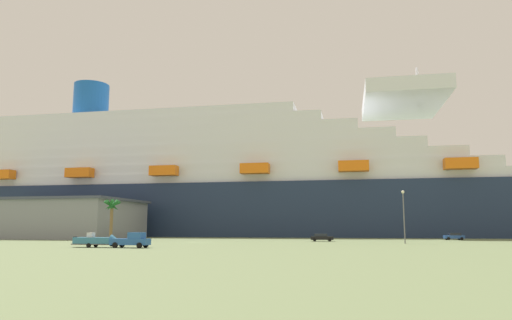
% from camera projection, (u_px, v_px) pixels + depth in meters
% --- Properties ---
extents(ground_plane, '(600.00, 600.00, 0.00)m').
position_uv_depth(ground_plane, '(225.00, 238.00, 119.15)').
color(ground_plane, '#66754C').
extents(cruise_ship, '(273.74, 54.75, 58.15)m').
position_uv_depth(cruise_ship, '(185.00, 187.00, 150.32)').
color(cruise_ship, '#1E2D4C').
rests_on(cruise_ship, ground_plane).
extents(terminal_building, '(47.22, 31.02, 9.89)m').
position_uv_depth(terminal_building, '(48.00, 219.00, 120.18)').
color(terminal_building, gray).
rests_on(terminal_building, ground_plane).
extents(pickup_truck, '(5.78, 2.76, 2.20)m').
position_uv_depth(pickup_truck, '(132.00, 240.00, 66.75)').
color(pickup_truck, '#2659A5').
rests_on(pickup_truck, ground_plane).
extents(small_boat_on_trailer, '(8.25, 2.53, 2.15)m').
position_uv_depth(small_boat_on_trailer, '(98.00, 241.00, 67.86)').
color(small_boat_on_trailer, '#595960').
rests_on(small_boat_on_trailer, ground_plane).
extents(palm_tree, '(3.36, 3.47, 8.64)m').
position_uv_depth(palm_tree, '(112.00, 209.00, 96.30)').
color(palm_tree, brown).
rests_on(palm_tree, ground_plane).
extents(street_lamp, '(0.56, 0.56, 9.50)m').
position_uv_depth(street_lamp, '(404.00, 210.00, 83.68)').
color(street_lamp, slate).
rests_on(street_lamp, ground_plane).
extents(parked_car_blue_suv, '(4.31, 2.28, 1.58)m').
position_uv_depth(parked_car_blue_suv, '(454.00, 236.00, 104.77)').
color(parked_car_blue_suv, '#264C99').
rests_on(parked_car_blue_suv, ground_plane).
extents(parked_car_black_coupe, '(4.60, 2.13, 1.58)m').
position_uv_depth(parked_car_black_coupe, '(322.00, 237.00, 94.93)').
color(parked_car_black_coupe, black).
rests_on(parked_car_black_coupe, ground_plane).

